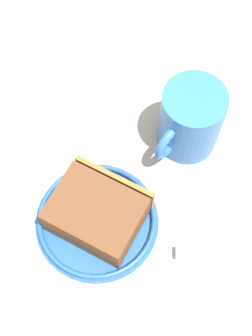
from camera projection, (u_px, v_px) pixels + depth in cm
name	position (u px, v px, depth cm)	size (l,w,h in cm)	color
ground_plane	(71.00, 198.00, 67.78)	(138.92, 138.92, 2.21)	tan
small_plate	(99.00, 219.00, 64.61)	(15.93, 15.93, 1.58)	#26599E
cake_slice	(99.00, 211.00, 62.32)	(13.09, 11.78, 4.86)	#9E662D
tea_mug	(190.00, 120.00, 65.19)	(8.20, 11.08, 10.56)	#3372BF
teaspoon	(32.00, 105.00, 71.88)	(8.90, 8.77, 0.80)	silver
sugar_cube	(181.00, 253.00, 62.87)	(1.47, 1.47, 1.47)	white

